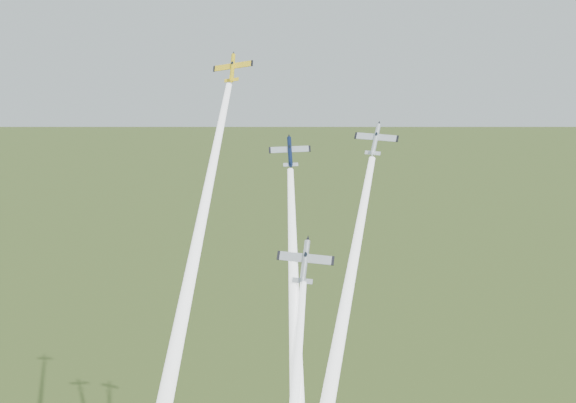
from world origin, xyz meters
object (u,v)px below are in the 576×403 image
(plane_yellow, at_px, (232,68))
(plane_silver_low, at_px, (305,261))
(plane_navy, at_px, (290,152))
(plane_silver_right, at_px, (376,139))

(plane_yellow, relative_size, plane_silver_low, 0.81)
(plane_yellow, bearing_deg, plane_silver_low, -44.88)
(plane_yellow, relative_size, plane_navy, 1.02)
(plane_navy, bearing_deg, plane_silver_low, -82.64)
(plane_silver_low, bearing_deg, plane_silver_right, 42.74)
(plane_yellow, xyz_separation_m, plane_silver_low, (16.66, -12.39, -26.79))
(plane_navy, height_order, plane_silver_right, plane_silver_right)
(plane_silver_right, distance_m, plane_silver_low, 21.14)
(plane_yellow, xyz_separation_m, plane_navy, (10.24, -1.28, -12.75))
(plane_silver_right, bearing_deg, plane_yellow, 174.92)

